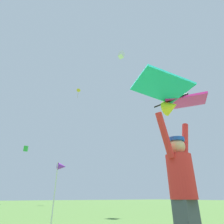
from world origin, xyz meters
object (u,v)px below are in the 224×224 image
held_stunt_kite (173,98)px  distant_kite_white_high_right (121,55)px  marker_flag (61,170)px  kite_flyer_person (183,189)px  distant_kite_green_high_left (26,149)px  distant_kite_yellow_mid_right (78,91)px

held_stunt_kite → distant_kite_white_high_right: bearing=57.3°
marker_flag → distant_kite_white_high_right: bearing=41.2°
kite_flyer_person → distant_kite_green_high_left: 31.53m
distant_kite_yellow_mid_right → distant_kite_green_high_left: (-6.87, 2.70, -11.42)m
marker_flag → distant_kite_yellow_mid_right: bearing=68.4°
kite_flyer_person → distant_kite_yellow_mid_right: 34.68m
distant_kite_yellow_mid_right → distant_kite_green_high_left: 13.60m
distant_kite_yellow_mid_right → held_stunt_kite: bearing=-108.0°
distant_kite_green_high_left → marker_flag: distant_kite_green_high_left is taller
distant_kite_white_high_right → distant_kite_yellow_mid_right: (2.05, 17.05, 4.76)m
distant_kite_green_high_left → distant_kite_white_high_right: bearing=-76.3°
held_stunt_kite → distant_kite_yellow_mid_right: (9.09, 28.03, 17.07)m
kite_flyer_person → distant_kite_white_high_right: bearing=57.2°
distant_kite_green_high_left → marker_flag: size_ratio=0.53×
marker_flag → held_stunt_kite: bearing=-88.3°
kite_flyer_person → held_stunt_kite: (0.01, -0.06, 1.30)m
distant_kite_white_high_right → distant_kite_green_high_left: bearing=103.7°
distant_kite_white_high_right → marker_flag: bearing=-138.8°
held_stunt_kite → distant_kite_green_high_left: size_ratio=1.59×
kite_flyer_person → distant_kite_green_high_left: bearing=85.8°
kite_flyer_person → held_stunt_kite: bearing=-81.1°
distant_kite_white_high_right → held_stunt_kite: bearing=-122.7°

